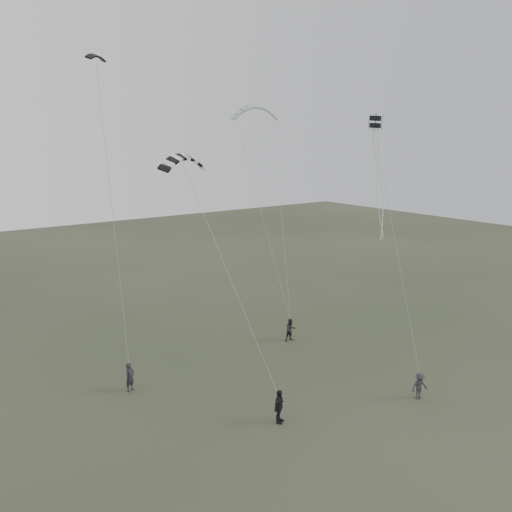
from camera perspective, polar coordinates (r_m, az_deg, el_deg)
ground at (r=29.05m, az=4.00°, el=-16.42°), size 140.00×140.00×0.00m
flyer_left at (r=30.75m, az=-14.21°, el=-13.26°), size 0.74×0.63×1.71m
flyer_right at (r=36.88m, az=3.99°, el=-8.41°), size 0.87×0.71×1.67m
flyer_center at (r=26.87m, az=2.65°, el=-16.80°), size 1.14×0.92×1.81m
flyer_far at (r=30.50m, az=18.20°, el=-13.93°), size 1.12×0.82×1.55m
kite_dark_small at (r=32.17m, az=-17.84°, el=20.96°), size 1.44×1.15×0.59m
kite_pale_large at (r=41.69m, az=-0.11°, el=16.69°), size 3.99×2.67×1.75m
kite_striped at (r=27.16m, az=-8.34°, el=11.15°), size 2.91×1.51×1.28m
kite_box at (r=33.31m, az=13.49°, el=14.68°), size 0.97×0.98×0.77m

